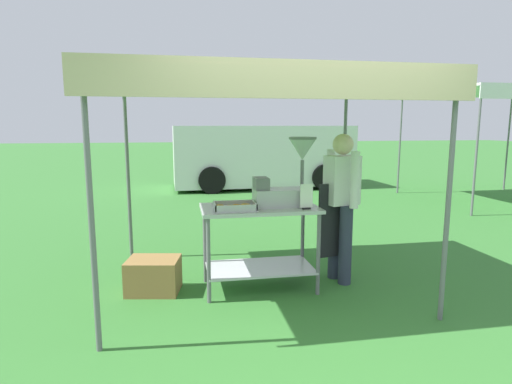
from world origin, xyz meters
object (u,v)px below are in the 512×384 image
Objects in this scene: donut_tray at (235,207)px; vendor at (341,200)px; donut_fryer at (287,179)px; neighbour_tent at (501,94)px; menu_sign at (306,198)px; van_white at (261,155)px; stall_canopy at (258,85)px; supply_crate at (154,275)px; donut_cart at (259,230)px.

vendor is at bearing 8.33° from donut_tray.
neighbour_tent is (5.90, 4.14, 1.24)m from donut_fryer.
donut_tray is at bearing 172.39° from menu_sign.
donut_tray is 0.71m from menu_sign.
neighbour_tent reaches higher than van_white.
donut_tray is (-0.27, -0.21, -1.20)m from stall_canopy.
stall_canopy is 5.29× the size of supply_crate.
vendor is at bearing -2.64° from stall_canopy.
supply_crate is at bearing -179.97° from stall_canopy.
menu_sign is at bearing -97.70° from van_white.
donut_tray is 0.70× the size of supply_crate.
donut_cart is (0.00, -0.10, -1.47)m from stall_canopy.
stall_canopy is 7.48m from van_white.
menu_sign is at bearing -7.61° from donut_tray.
neighbour_tent is at bearing 33.14° from stall_canopy.
neighbour_tent reaches higher than supply_crate.
stall_canopy is 7.40m from neighbour_tent.
supply_crate is at bearing 175.79° from donut_fryer.
van_white reaches higher than supply_crate.
stall_canopy is 1.00m from donut_fryer.
stall_canopy is 1.50m from vendor.
supply_crate is at bearing 165.45° from donut_tray.
menu_sign is 0.54m from vendor.
menu_sign is (0.43, -0.21, 0.36)m from donut_cart.
donut_tray is at bearing -14.55° from supply_crate.
stall_canopy is 1.91× the size of vendor.
donut_cart is 2.06× the size of supply_crate.
stall_canopy is at bearing -146.86° from neighbour_tent.
donut_cart is 0.60m from donut_fryer.
donut_cart is 7.48m from van_white.
stall_canopy is 2.21m from supply_crate.
stall_canopy reaches higher than menu_sign.
donut_fryer is at bearing 125.49° from menu_sign.
donut_fryer reaches higher than donut_tray.
donut_tray is 1.18m from vendor.
stall_canopy is 0.93× the size of neighbour_tent.
neighbour_tent reaches higher than donut_cart.
donut_fryer reaches higher than supply_crate.
neighbour_tent is (5.29, 4.08, 1.48)m from vendor.
supply_crate is 7.70m from van_white.
donut_tray is at bearing -171.67° from vendor.
supply_crate is at bearing -109.35° from van_white.
vendor is (1.17, 0.17, 0.00)m from donut_tray.
donut_cart is at bearing -90.00° from stall_canopy.
van_white reaches higher than donut_tray.
van_white is (1.45, 7.24, -1.22)m from stall_canopy.
donut_cart reaches higher than supply_crate.
van_white is at bearing 85.66° from vendor.
stall_canopy reaches higher than donut_tray.
vendor is at bearing -94.34° from van_white.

